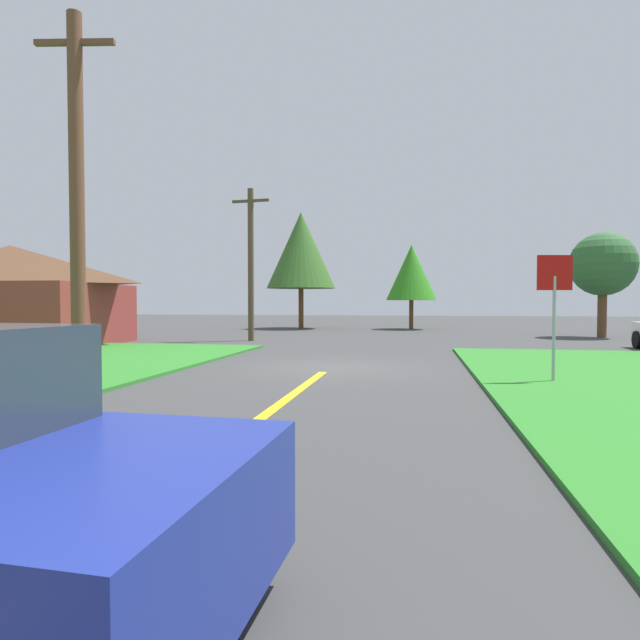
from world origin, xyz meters
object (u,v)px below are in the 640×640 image
object	(u,v)px
oak_tree_right	(603,265)
pine_tree_center	(301,250)
stop_sign	(554,293)
utility_pole_mid	(251,262)
barn	(11,295)
utility_pole_near	(77,194)
oak_tree_left	(411,273)

from	to	relation	value
oak_tree_right	pine_tree_center	bearing A→B (deg)	159.90
stop_sign	utility_pole_mid	world-z (taller)	utility_pole_mid
utility_pole_mid	barn	world-z (taller)	utility_pole_mid
stop_sign	pine_tree_center	distance (m)	25.68
utility_pole_near	oak_tree_right	size ratio (longest dim) A/B	1.54
oak_tree_left	utility_pole_near	bearing A→B (deg)	-106.25
utility_pole_mid	oak_tree_left	world-z (taller)	utility_pole_mid
oak_tree_right	oak_tree_left	bearing A→B (deg)	145.57
oak_tree_left	pine_tree_center	world-z (taller)	pine_tree_center
utility_pole_mid	oak_tree_left	size ratio (longest dim) A/B	1.25
utility_pole_near	oak_tree_right	xyz separation A→B (m)	(16.87, 18.13, -0.51)
stop_sign	barn	size ratio (longest dim) A/B	0.32
oak_tree_left	barn	bearing A→B (deg)	-134.98
stop_sign	utility_pole_mid	bearing A→B (deg)	-56.84
oak_tree_left	pine_tree_center	bearing A→B (deg)	-177.31
oak_tree_left	oak_tree_right	distance (m)	11.71
utility_pole_mid	barn	xyz separation A→B (m)	(-9.09, -4.21, -1.58)
pine_tree_center	oak_tree_right	world-z (taller)	pine_tree_center
oak_tree_right	barn	size ratio (longest dim) A/B	0.62
utility_pole_near	stop_sign	bearing A→B (deg)	7.14
stop_sign	oak_tree_left	world-z (taller)	oak_tree_left
barn	utility_pole_mid	bearing A→B (deg)	24.86
utility_pole_mid	pine_tree_center	size ratio (longest dim) A/B	0.88
pine_tree_center	stop_sign	bearing A→B (deg)	-65.09
utility_pole_near	oak_tree_left	size ratio (longest dim) A/B	1.46
utility_pole_near	pine_tree_center	distance (m)	24.42
utility_pole_near	utility_pole_mid	distance (m)	12.64
utility_pole_near	oak_tree_left	bearing A→B (deg)	73.75
oak_tree_left	barn	size ratio (longest dim) A/B	0.65
utility_pole_mid	oak_tree_left	xyz separation A→B (m)	(7.24, 12.12, 0.13)
stop_sign	oak_tree_right	bearing A→B (deg)	-120.52
utility_pole_mid	oak_tree_right	size ratio (longest dim) A/B	1.32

